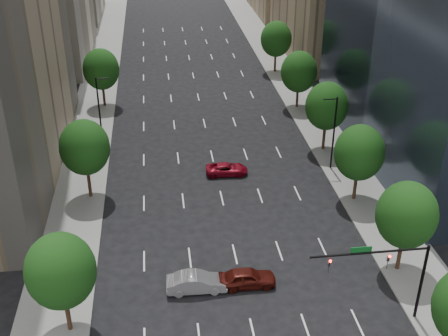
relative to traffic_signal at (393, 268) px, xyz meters
name	(u,v)px	position (x,y,z in m)	size (l,w,h in m)	color
sidewalk_left	(84,163)	(-26.03, 30.00, -5.10)	(6.00, 200.00, 0.15)	slate
sidewalk_right	(334,149)	(4.97, 30.00, -5.10)	(6.00, 200.00, 0.15)	slate
tree_right_1	(407,215)	(3.47, 6.00, 0.58)	(5.20, 5.20, 8.75)	#382316
tree_right_2	(359,153)	(3.47, 18.00, 0.43)	(5.20, 5.20, 8.61)	#382316
tree_right_3	(327,106)	(3.47, 30.00, 0.72)	(5.20, 5.20, 8.89)	#382316
tree_right_4	(299,72)	(3.47, 44.00, 0.29)	(5.20, 5.20, 8.46)	#382316
tree_right_5	(276,39)	(3.47, 60.00, 0.58)	(5.20, 5.20, 8.75)	#382316
tree_left_0	(61,271)	(-24.53, 2.00, 0.58)	(5.20, 5.20, 8.75)	#382316
tree_left_1	(85,147)	(-24.53, 22.00, 0.79)	(5.20, 5.20, 8.97)	#382316
tree_left_2	(101,69)	(-24.53, 48.00, 0.50)	(5.20, 5.20, 8.68)	#382316
streetlight_rn	(333,131)	(2.91, 25.00, -0.33)	(1.70, 0.20, 9.00)	black
streetlight_ln	(100,109)	(-23.96, 35.00, -0.33)	(1.70, 0.20, 9.00)	black
traffic_signal	(393,268)	(0.00, 0.00, 0.00)	(9.12, 0.40, 7.38)	black
car_maroon	(247,278)	(-10.12, 5.49, -4.34)	(1.97, 4.90, 1.67)	#44100B
car_silver	(197,282)	(-14.43, 5.43, -4.34)	(1.77, 5.08, 1.67)	#9F9EA3
car_red_far	(227,169)	(-9.32, 25.22, -4.50)	(2.24, 4.85, 1.35)	maroon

